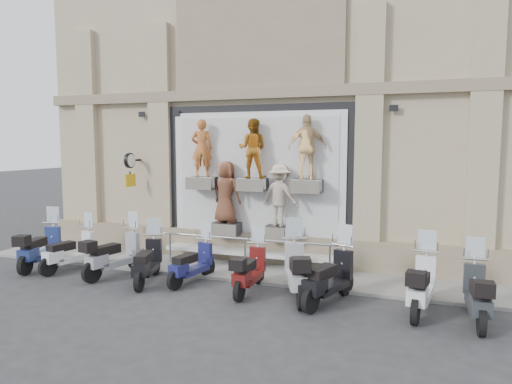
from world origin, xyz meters
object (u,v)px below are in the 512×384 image
at_px(scooter_a, 41,239).
at_px(scooter_j, 478,283).
at_px(scooter_f, 250,261).
at_px(scooter_c, 115,245).
at_px(scooter_e, 192,255).
at_px(guard_rail, 245,255).
at_px(scooter_h, 329,266).
at_px(scooter_g, 297,260).
at_px(scooter_b, 70,243).
at_px(scooter_d, 147,253).
at_px(clock_sign_bracket, 130,165).
at_px(scooter_i, 422,274).

bearing_deg(scooter_a, scooter_j, -13.57).
relative_size(scooter_f, scooter_j, 0.95).
distance_m(scooter_c, scooter_e, 2.19).
bearing_deg(scooter_c, guard_rail, 39.82).
bearing_deg(scooter_h, scooter_c, -162.37).
bearing_deg(scooter_g, scooter_h, -31.92).
relative_size(scooter_e, scooter_f, 0.97).
bearing_deg(scooter_h, scooter_j, 18.57).
height_order(scooter_g, scooter_h, scooter_g).
bearing_deg(scooter_c, scooter_h, 11.35).
distance_m(scooter_b, scooter_d, 2.62).
distance_m(scooter_a, scooter_b, 0.97).
height_order(clock_sign_bracket, scooter_j, clock_sign_bracket).
bearing_deg(scooter_b, scooter_e, 14.20).
relative_size(scooter_b, scooter_e, 1.07).
bearing_deg(scooter_j, guard_rail, 161.58).
bearing_deg(scooter_j, scooter_h, 178.43).
bearing_deg(guard_rail, scooter_i, -19.96).
height_order(guard_rail, scooter_i, scooter_i).
distance_m(guard_rail, scooter_c, 3.44).
height_order(scooter_a, scooter_g, scooter_g).
relative_size(scooter_e, scooter_j, 0.92).
relative_size(guard_rail, scooter_i, 2.55).
bearing_deg(scooter_i, clock_sign_bracket, 174.31).
relative_size(scooter_d, scooter_g, 0.90).
height_order(clock_sign_bracket, scooter_c, clock_sign_bracket).
bearing_deg(clock_sign_bracket, scooter_h, -18.70).
height_order(scooter_b, scooter_f, scooter_b).
xyz_separation_m(scooter_b, scooter_h, (7.14, -0.26, 0.06)).
relative_size(guard_rail, scooter_j, 2.64).
xyz_separation_m(scooter_b, scooter_g, (6.38, -0.10, 0.09)).
bearing_deg(scooter_e, scooter_d, -149.83).
xyz_separation_m(clock_sign_bracket, scooter_b, (-0.64, -1.94, -2.04)).
bearing_deg(scooter_d, clock_sign_bracket, 115.64).
distance_m(scooter_f, scooter_i, 3.76).
relative_size(scooter_i, scooter_j, 1.03).
bearing_deg(scooter_b, scooter_g, 12.07).
xyz_separation_m(clock_sign_bracket, scooter_i, (8.37, -2.09, -2.00)).
distance_m(scooter_c, scooter_i, 7.54).
bearing_deg(clock_sign_bracket, scooter_d, -48.37).
bearing_deg(scooter_a, scooter_e, -10.50).
xyz_separation_m(scooter_b, scooter_e, (3.66, 0.08, -0.05)).
relative_size(scooter_g, scooter_j, 1.10).
xyz_separation_m(clock_sign_bracket, scooter_h, (6.50, -2.20, -1.97)).
height_order(scooter_a, scooter_b, scooter_a).
bearing_deg(scooter_g, scooter_j, -23.71).
relative_size(scooter_b, scooter_c, 0.94).
bearing_deg(scooter_f, scooter_e, 173.21).
relative_size(clock_sign_bracket, scooter_c, 0.51).
height_order(scooter_e, scooter_j, scooter_j).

